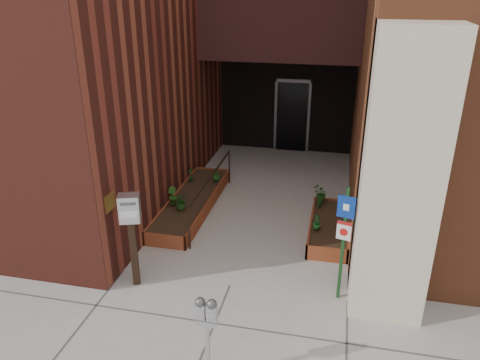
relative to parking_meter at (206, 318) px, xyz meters
The scene contains 14 objects.
ground 2.27m from the parking_meter, 95.65° to the left, with size 80.00×80.00×0.00m, color #9E9991.
planter_left 5.12m from the parking_meter, 110.29° to the left, with size 0.90×3.60×0.30m.
planter_right 4.54m from the parking_meter, 71.73° to the left, with size 0.80×2.20×0.30m.
handrail 4.86m from the parking_meter, 104.95° to the left, with size 0.04×3.34×0.90m.
parking_meter is the anchor object (origin of this frame).
sign_post 2.67m from the parking_meter, 52.08° to the left, with size 0.27×0.10×2.01m.
payment_dropbox 2.53m from the parking_meter, 135.75° to the left, with size 0.40×0.34×1.70m.
shrub_left_a 4.52m from the parking_meter, 113.36° to the left, with size 0.32×0.32×0.36m, color #215217.
shrub_left_b 4.78m from the parking_meter, 115.56° to the left, with size 0.22×0.22×0.40m, color #255518.
shrub_left_c 5.98m from the parking_meter, 104.11° to the left, with size 0.19×0.19×0.34m, color #1D5618.
shrub_left_d 6.00m from the parking_meter, 110.07° to the left, with size 0.18×0.18×0.33m, color #195A1D.
shrub_right_a 4.05m from the parking_meter, 73.37° to the left, with size 0.16×0.16×0.29m, color #1B5F20.
shrub_right_b 5.03m from the parking_meter, 76.73° to the left, with size 0.17×0.17×0.33m, color #17521C.
shrub_right_c 5.29m from the parking_meter, 77.40° to the left, with size 0.32×0.32×0.36m, color #205418.
Camera 1 is at (1.63, -6.53, 4.89)m, focal length 35.00 mm.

